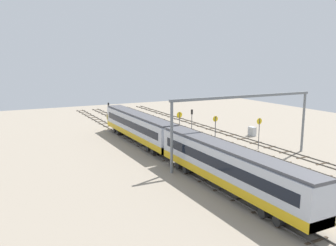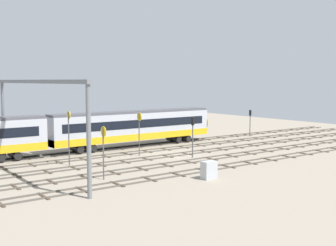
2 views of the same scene
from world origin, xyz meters
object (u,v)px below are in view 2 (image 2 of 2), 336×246
(speed_sign_near_foreground, at_px, (139,127))
(speed_sign_mid_trackside, at_px, (103,144))
(speed_sign_far_trackside, at_px, (69,132))
(signal_light_trackside_departure, at_px, (193,132))
(signal_light_trackside_approach, at_px, (250,119))
(train, at_px, (51,134))
(overhead_gantry, at_px, (36,101))
(relay_cabinet, at_px, (209,170))

(speed_sign_near_foreground, relative_size, speed_sign_mid_trackside, 1.06)
(speed_sign_near_foreground, relative_size, speed_sign_far_trackside, 0.90)
(signal_light_trackside_departure, bearing_deg, signal_light_trackside_approach, 25.39)
(speed_sign_far_trackside, distance_m, signal_light_trackside_approach, 34.12)
(train, xyz_separation_m, overhead_gantry, (-4.87, -8.90, 4.42))
(train, relative_size, relay_cabinet, 30.39)
(speed_sign_near_foreground, distance_m, relay_cabinet, 14.69)
(train, height_order, speed_sign_far_trackside, speed_sign_far_trackside)
(signal_light_trackside_approach, xyz_separation_m, relay_cabinet, (-25.96, -18.92, -2.00))
(speed_sign_mid_trackside, distance_m, speed_sign_far_trackside, 8.10)
(speed_sign_mid_trackside, xyz_separation_m, relay_cabinet, (7.93, -5.55, -2.43))
(overhead_gantry, relative_size, signal_light_trackside_departure, 4.86)
(signal_light_trackside_departure, bearing_deg, speed_sign_mid_trackside, -164.48)
(overhead_gantry, height_order, speed_sign_near_foreground, overhead_gantry)
(speed_sign_near_foreground, distance_m, signal_light_trackside_departure, 6.56)
(train, bearing_deg, overhead_gantry, -118.72)
(train, height_order, relay_cabinet, train)
(speed_sign_far_trackside, distance_m, signal_light_trackside_departure, 14.28)
(signal_light_trackside_departure, bearing_deg, overhead_gantry, 172.51)
(overhead_gantry, xyz_separation_m, speed_sign_far_trackside, (4.12, 1.93, -3.44))
(speed_sign_mid_trackside, height_order, signal_light_trackside_approach, speed_sign_mid_trackside)
(speed_sign_near_foreground, relative_size, signal_light_trackside_approach, 1.21)
(train, distance_m, overhead_gantry, 11.06)
(speed_sign_near_foreground, relative_size, signal_light_trackside_departure, 1.10)
(speed_sign_near_foreground, bearing_deg, signal_light_trackside_departure, -49.39)
(overhead_gantry, bearing_deg, signal_light_trackside_departure, -7.49)
(train, distance_m, relay_cabinet, 21.84)
(overhead_gantry, distance_m, signal_light_trackside_departure, 18.32)
(speed_sign_near_foreground, height_order, speed_sign_far_trackside, speed_sign_far_trackside)
(relay_cabinet, bearing_deg, speed_sign_mid_trackside, 145.02)
(train, height_order, signal_light_trackside_approach, train)
(signal_light_trackside_approach, bearing_deg, overhead_gantry, -169.22)
(speed_sign_mid_trackside, xyz_separation_m, signal_light_trackside_departure, (13.80, 3.83, -0.17))
(speed_sign_far_trackside, xyz_separation_m, signal_light_trackside_approach, (33.70, 5.28, -0.81))
(train, xyz_separation_m, relay_cabinet, (6.99, -20.61, -1.83))
(train, xyz_separation_m, signal_light_trackside_departure, (12.86, -11.23, 0.44))
(train, relative_size, signal_light_trackside_approach, 11.70)
(speed_sign_mid_trackside, relative_size, signal_light_trackside_departure, 1.04)
(speed_sign_near_foreground, height_order, signal_light_trackside_departure, speed_sign_near_foreground)
(speed_sign_mid_trackside, bearing_deg, train, 86.41)
(signal_light_trackside_approach, relative_size, signal_light_trackside_departure, 0.91)
(overhead_gantry, relative_size, relay_cabinet, 13.90)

